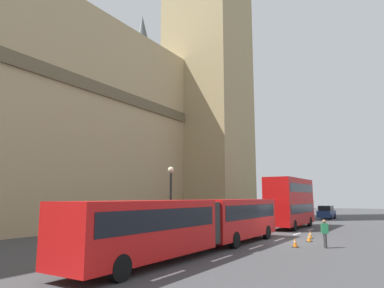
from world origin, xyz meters
name	(u,v)px	position (x,y,z in m)	size (l,w,h in m)	color
ground_plane	(276,241)	(0.00, 0.00, 0.00)	(160.00, 160.00, 0.00)	#424244
lane_centre_marking	(256,247)	(-3.74, 0.00, 0.01)	(29.80, 0.16, 0.01)	silver
articulated_bus	(200,220)	(-7.19, 1.99, 1.75)	(18.79, 2.54, 2.90)	red
double_decker_bus	(290,201)	(10.63, 2.00, 2.71)	(9.08, 2.54, 4.90)	#B20F0F
sedan_lead	(326,212)	(28.08, 2.00, 0.91)	(4.40, 1.86, 1.85)	navy
traffic_cone_west	(295,243)	(-2.51, -2.06, 0.28)	(0.36, 0.36, 0.58)	black
traffic_cone_middle	(309,238)	(0.67, -2.14, 0.28)	(0.36, 0.36, 0.58)	black
traffic_cone_east	(310,235)	(2.60, -1.77, 0.28)	(0.36, 0.36, 0.58)	black
street_lamp	(171,197)	(-3.75, 6.50, 3.06)	(0.44, 0.44, 5.27)	black
pedestrian_near_cones	(325,233)	(-1.86, -3.72, 0.91)	(0.38, 0.46, 1.69)	#333333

